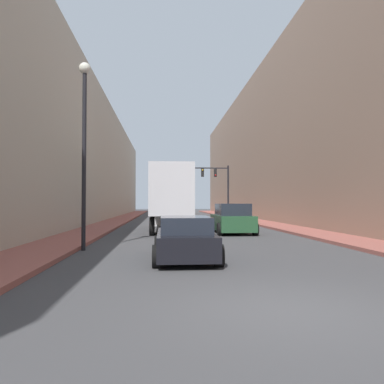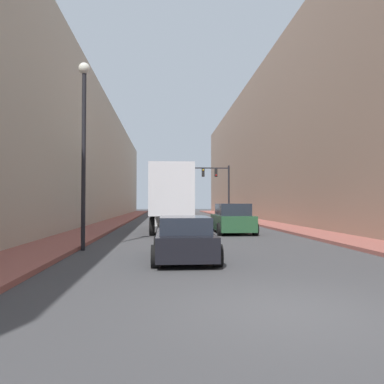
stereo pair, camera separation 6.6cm
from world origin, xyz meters
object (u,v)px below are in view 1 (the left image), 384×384
semi_truck (170,197)px  sedan_car (185,239)px  suv_car (232,219)px  street_lamp (84,130)px  traffic_signal_gantry (214,181)px

semi_truck → sedan_car: semi_truck is taller
suv_car → street_lamp: (-7.07, -7.47, 3.74)m
sedan_car → suv_car: (3.37, 10.00, 0.17)m
semi_truck → suv_car: (3.62, -3.36, -1.38)m
suv_car → traffic_signal_gantry: bearing=85.4°
sedan_car → street_lamp: street_lamp is taller
semi_truck → suv_car: 5.13m
sedan_car → traffic_signal_gantry: size_ratio=0.72×
sedan_car → street_lamp: size_ratio=0.59×
semi_truck → suv_car: size_ratio=2.52×
traffic_signal_gantry → sedan_car: bearing=-99.6°
semi_truck → sedan_car: size_ratio=2.80×
sedan_car → suv_car: size_ratio=0.90×
semi_truck → street_lamp: bearing=-107.6°
semi_truck → traffic_signal_gantry: size_ratio=2.00×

